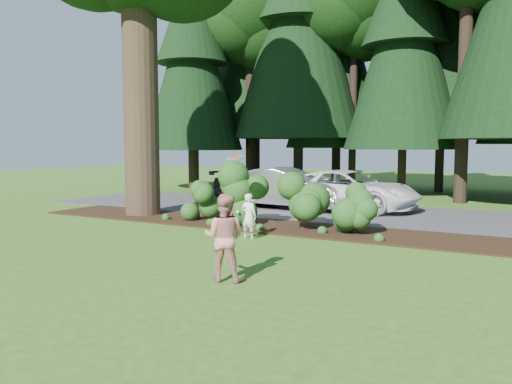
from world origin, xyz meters
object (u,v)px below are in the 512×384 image
(car_white_suv, at_px, (348,190))
(car_dark_suv, at_px, (266,188))
(car_silver_wagon, at_px, (286,188))
(child, at_px, (249,216))
(adult, at_px, (224,237))
(frisbee, at_px, (235,158))

(car_white_suv, xyz_separation_m, car_dark_suv, (-3.54, -0.15, -0.05))
(car_dark_suv, bearing_deg, car_white_suv, -79.35)
(car_silver_wagon, distance_m, child, 6.48)
(adult, bearing_deg, car_dark_suv, -81.27)
(car_dark_suv, relative_size, child, 3.99)
(frisbee, bearing_deg, car_silver_wagon, 101.12)
(car_silver_wagon, bearing_deg, frisbee, -165.50)
(car_dark_suv, bearing_deg, adult, -147.94)
(car_white_suv, distance_m, child, 7.06)
(car_white_suv, distance_m, frisbee, 6.90)
(car_dark_suv, distance_m, adult, 11.78)
(car_silver_wagon, xyz_separation_m, frisbee, (1.15, -5.85, 1.35))
(car_silver_wagon, bearing_deg, car_dark_suv, 65.80)
(child, bearing_deg, car_dark_suv, -64.80)
(child, distance_m, adult, 4.23)
(child, xyz_separation_m, frisbee, (-0.66, 0.37, 1.56))
(car_white_suv, relative_size, child, 4.46)
(adult, height_order, frisbee, frisbee)
(child, bearing_deg, car_silver_wagon, -72.72)
(child, height_order, frisbee, frisbee)
(child, bearing_deg, adult, 114.42)
(frisbee, bearing_deg, child, -29.42)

